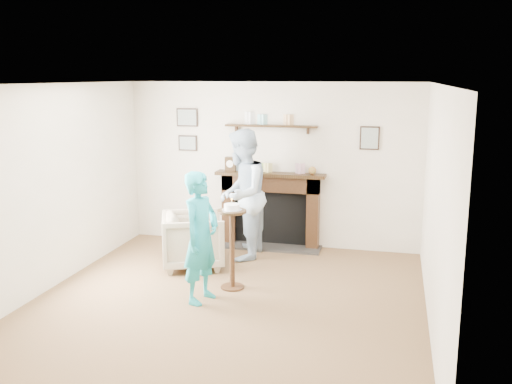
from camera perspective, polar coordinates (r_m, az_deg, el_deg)
ground at (r=6.70m, az=-3.10°, el=-11.17°), size 5.00×5.00×0.00m
room_shell at (r=6.91m, az=-1.60°, el=3.54°), size 4.54×5.02×2.52m
armchair at (r=8.00m, az=-6.22°, el=-7.37°), size 1.07×1.06×0.75m
man at (r=8.33m, az=-1.40°, el=-6.54°), size 0.73×0.92×1.86m
woman at (r=6.84m, az=-5.40°, el=-10.72°), size 0.49×0.63×1.53m
pedestal_table at (r=6.97m, az=-2.41°, el=-4.16°), size 0.36×0.36×1.14m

